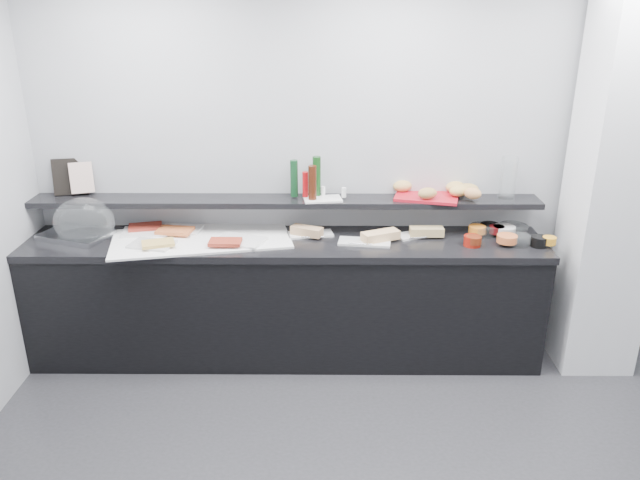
{
  "coord_description": "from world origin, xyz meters",
  "views": [
    {
      "loc": [
        -0.42,
        -2.34,
        2.47
      ],
      "look_at": [
        -0.45,
        1.45,
        1.0
      ],
      "focal_mm": 35.0,
      "sensor_mm": 36.0,
      "label": 1
    }
  ],
  "objects_px": {
    "condiment_tray": "(323,199)",
    "cloche_base": "(76,235)",
    "carafe": "(508,178)",
    "sandwich_plate_mid": "(364,242)",
    "bread_tray": "(427,196)",
    "framed_print": "(70,177)"
  },
  "relations": [
    {
      "from": "condiment_tray",
      "to": "cloche_base",
      "type": "bearing_deg",
      "value": 174.77
    },
    {
      "from": "condiment_tray",
      "to": "carafe",
      "type": "xyz_separation_m",
      "value": [
        1.3,
        0.05,
        0.14
      ]
    },
    {
      "from": "sandwich_plate_mid",
      "to": "carafe",
      "type": "height_order",
      "value": "carafe"
    },
    {
      "from": "cloche_base",
      "to": "bread_tray",
      "type": "relative_size",
      "value": 1.05
    },
    {
      "from": "framed_print",
      "to": "condiment_tray",
      "type": "height_order",
      "value": "framed_print"
    },
    {
      "from": "framed_print",
      "to": "condiment_tray",
      "type": "bearing_deg",
      "value": -17.13
    },
    {
      "from": "bread_tray",
      "to": "sandwich_plate_mid",
      "type": "bearing_deg",
      "value": -136.78
    },
    {
      "from": "framed_print",
      "to": "bread_tray",
      "type": "bearing_deg",
      "value": -14.59
    },
    {
      "from": "framed_print",
      "to": "bread_tray",
      "type": "height_order",
      "value": "framed_print"
    },
    {
      "from": "cloche_base",
      "to": "condiment_tray",
      "type": "height_order",
      "value": "condiment_tray"
    },
    {
      "from": "condiment_tray",
      "to": "bread_tray",
      "type": "distance_m",
      "value": 0.74
    },
    {
      "from": "cloche_base",
      "to": "condiment_tray",
      "type": "relative_size",
      "value": 1.74
    },
    {
      "from": "cloche_base",
      "to": "sandwich_plate_mid",
      "type": "distance_m",
      "value": 2.02
    },
    {
      "from": "bread_tray",
      "to": "carafe",
      "type": "height_order",
      "value": "carafe"
    },
    {
      "from": "cloche_base",
      "to": "bread_tray",
      "type": "xyz_separation_m",
      "value": [
        2.47,
        0.17,
        0.24
      ]
    },
    {
      "from": "cloche_base",
      "to": "condiment_tray",
      "type": "xyz_separation_m",
      "value": [
        1.73,
        0.11,
        0.24
      ]
    },
    {
      "from": "condiment_tray",
      "to": "framed_print",
      "type": "bearing_deg",
      "value": 167.2
    },
    {
      "from": "sandwich_plate_mid",
      "to": "bread_tray",
      "type": "bearing_deg",
      "value": 36.77
    },
    {
      "from": "sandwich_plate_mid",
      "to": "carafe",
      "type": "distance_m",
      "value": 1.11
    },
    {
      "from": "cloche_base",
      "to": "condiment_tray",
      "type": "bearing_deg",
      "value": 23.76
    },
    {
      "from": "bread_tray",
      "to": "framed_print",
      "type": "bearing_deg",
      "value": -167.58
    },
    {
      "from": "sandwich_plate_mid",
      "to": "bread_tray",
      "type": "relative_size",
      "value": 0.82
    }
  ]
}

